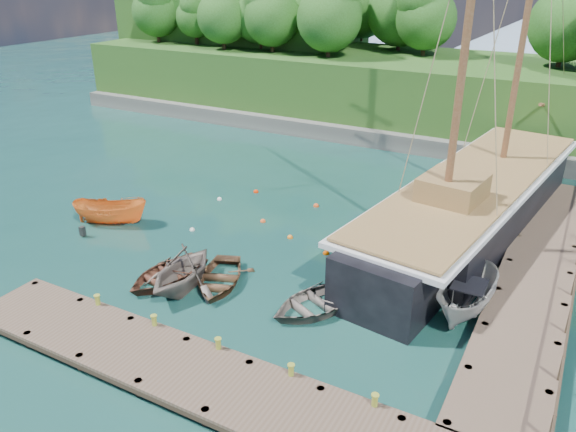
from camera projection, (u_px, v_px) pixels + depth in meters
name	position (u px, v px, depth m)	size (l,w,h in m)	color
ground	(248.00, 284.00, 25.57)	(160.00, 160.00, 0.00)	#123A35
dock_near	(195.00, 375.00, 19.32)	(20.00, 3.20, 1.10)	brown
dock_east	(539.00, 269.00, 25.96)	(3.20, 24.00, 1.10)	brown
bollard_0	(100.00, 317.00, 23.24)	(0.26, 0.26, 0.45)	olive
bollard_1	(156.00, 338.00, 21.93)	(0.26, 0.26, 0.45)	olive
bollard_2	(219.00, 362.00, 20.62)	(0.26, 0.26, 0.45)	olive
bollard_3	(291.00, 389.00, 19.31)	(0.26, 0.26, 0.45)	olive
bollard_4	(373.00, 420.00, 18.00)	(0.26, 0.26, 0.45)	olive
rowboat_0	(167.00, 280.00, 25.90)	(2.97, 4.16, 0.86)	#552E21
rowboat_1	(183.00, 288.00, 25.24)	(3.62, 4.20, 2.21)	#6F635B
rowboat_2	(219.00, 284.00, 25.61)	(2.89, 4.04, 0.84)	brown
rowboat_3	(316.00, 309.00, 23.74)	(3.12, 4.36, 0.90)	#655C55
rowboat_4	(371.00, 292.00, 25.01)	(2.92, 4.09, 0.85)	brown
motorboat_orange	(112.00, 223.00, 31.55)	(1.59, 4.22, 1.63)	orange
cabin_boat_white	(465.00, 314.00, 23.43)	(1.82, 4.83, 1.86)	beige
schooner	(473.00, 207.00, 30.59)	(8.60, 29.80, 22.30)	black
mooring_buoy_0	(192.00, 230.00, 30.71)	(0.30, 0.30, 0.30)	silver
mooring_buoy_1	(263.00, 222.00, 31.73)	(0.32, 0.32, 0.32)	#FB5C22
mooring_buoy_2	(290.00, 238.00, 29.87)	(0.31, 0.31, 0.31)	orange
mooring_buoy_3	(342.00, 232.00, 30.51)	(0.36, 0.36, 0.36)	silver
mooring_buoy_4	(256.00, 192.00, 35.80)	(0.33, 0.33, 0.33)	red
mooring_buoy_5	(316.00, 206.00, 33.73)	(0.35, 0.35, 0.35)	#D44817
mooring_buoy_6	(219.00, 200.00, 34.68)	(0.31, 0.31, 0.31)	white
mooring_buoy_7	(326.00, 254.00, 28.24)	(0.33, 0.33, 0.33)	#F15200
headland	(308.00, 52.00, 53.98)	(51.00, 19.31, 12.90)	#474744
distant_ridge	(544.00, 34.00, 77.84)	(117.00, 40.00, 10.00)	#728CA5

